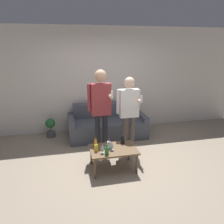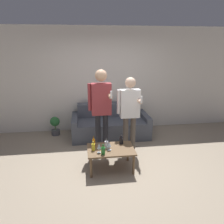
{
  "view_description": "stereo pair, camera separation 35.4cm",
  "coord_description": "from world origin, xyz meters",
  "px_view_note": "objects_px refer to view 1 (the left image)",
  "views": [
    {
      "loc": [
        -0.92,
        -3.57,
        2.24
      ],
      "look_at": [
        -0.0,
        0.51,
        0.95
      ],
      "focal_mm": 35.0,
      "sensor_mm": 36.0,
      "label": 1
    },
    {
      "loc": [
        -0.57,
        -3.63,
        2.24
      ],
      "look_at": [
        -0.0,
        0.51,
        0.95
      ],
      "focal_mm": 35.0,
      "sensor_mm": 36.0,
      "label": 2
    }
  ],
  "objects_px": {
    "bottle_orange": "(107,151)",
    "person_standing_left": "(101,105)",
    "coffee_table": "(113,151)",
    "person_standing_right": "(129,109)",
    "couch": "(107,125)"
  },
  "relations": [
    {
      "from": "coffee_table",
      "to": "bottle_orange",
      "type": "xyz_separation_m",
      "value": [
        -0.16,
        -0.19,
        0.12
      ]
    },
    {
      "from": "coffee_table",
      "to": "person_standing_right",
      "type": "distance_m",
      "value": 1.01
    },
    {
      "from": "person_standing_right",
      "to": "coffee_table",
      "type": "bearing_deg",
      "value": -126.47
    },
    {
      "from": "couch",
      "to": "person_standing_left",
      "type": "height_order",
      "value": "person_standing_left"
    },
    {
      "from": "coffee_table",
      "to": "bottle_orange",
      "type": "distance_m",
      "value": 0.28
    },
    {
      "from": "bottle_orange",
      "to": "coffee_table",
      "type": "bearing_deg",
      "value": 50.53
    },
    {
      "from": "bottle_orange",
      "to": "person_standing_right",
      "type": "bearing_deg",
      "value": 52.82
    },
    {
      "from": "coffee_table",
      "to": "person_standing_right",
      "type": "xyz_separation_m",
      "value": [
        0.48,
        0.65,
        0.6
      ]
    },
    {
      "from": "person_standing_left",
      "to": "person_standing_right",
      "type": "bearing_deg",
      "value": -2.31
    },
    {
      "from": "coffee_table",
      "to": "person_standing_right",
      "type": "height_order",
      "value": "person_standing_right"
    },
    {
      "from": "couch",
      "to": "person_standing_left",
      "type": "xyz_separation_m",
      "value": [
        -0.3,
        -0.91,
        0.78
      ]
    },
    {
      "from": "coffee_table",
      "to": "bottle_orange",
      "type": "relative_size",
      "value": 4.71
    },
    {
      "from": "bottle_orange",
      "to": "person_standing_left",
      "type": "relative_size",
      "value": 0.1
    },
    {
      "from": "coffee_table",
      "to": "bottle_orange",
      "type": "height_order",
      "value": "bottle_orange"
    },
    {
      "from": "person_standing_left",
      "to": "coffee_table",
      "type": "bearing_deg",
      "value": -80.96
    }
  ]
}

